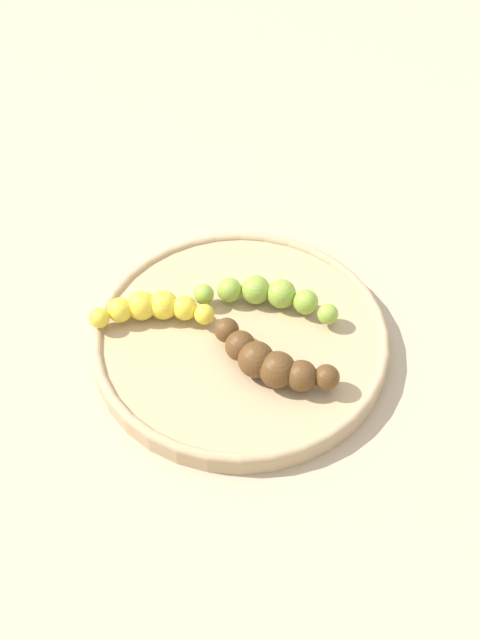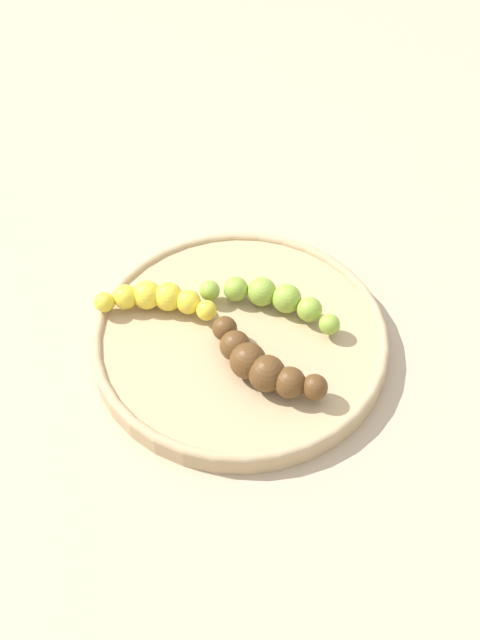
# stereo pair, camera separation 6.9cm
# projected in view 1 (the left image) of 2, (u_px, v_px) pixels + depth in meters

# --- Properties ---
(ground_plane) EXTENTS (2.40, 2.40, 0.00)m
(ground_plane) POSITION_uv_depth(u_px,v_px,m) (240.00, 346.00, 0.72)
(ground_plane) COLOR tan
(fruit_bowl) EXTENTS (0.28, 0.28, 0.02)m
(fruit_bowl) POSITION_uv_depth(u_px,v_px,m) (240.00, 338.00, 0.71)
(fruit_bowl) COLOR tan
(fruit_bowl) RESTS_ON ground_plane
(banana_green) EXTENTS (0.06, 0.14, 0.03)m
(banana_green) POSITION_uv_depth(u_px,v_px,m) (267.00, 295.00, 0.72)
(banana_green) COLOR #8CAD38
(banana_green) RESTS_ON fruit_bowl
(banana_yellow) EXTENTS (0.04, 0.12, 0.03)m
(banana_yellow) POSITION_uv_depth(u_px,v_px,m) (152.00, 308.00, 0.71)
(banana_yellow) COLOR yellow
(banana_yellow) RESTS_ON fruit_bowl
(banana_overripe) EXTENTS (0.08, 0.11, 0.03)m
(banana_overripe) POSITION_uv_depth(u_px,v_px,m) (269.00, 361.00, 0.67)
(banana_overripe) COLOR #593819
(banana_overripe) RESTS_ON fruit_bowl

